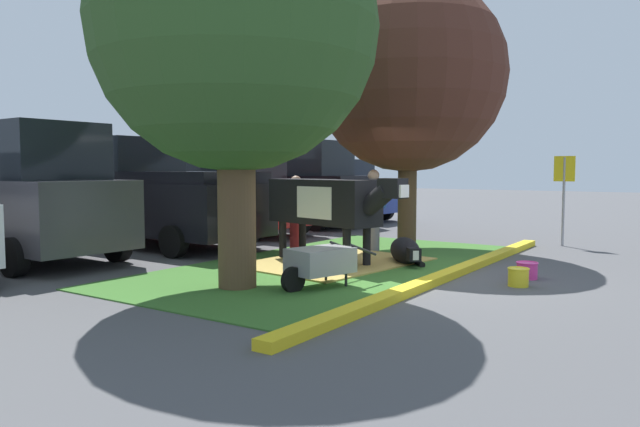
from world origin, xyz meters
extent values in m
plane|color=#4C4C4F|center=(0.00, 0.00, 0.00)|extent=(80.00, 80.00, 0.00)
cube|color=#386B28|center=(0.32, 1.58, 0.01)|extent=(8.21, 4.10, 0.02)
cube|color=yellow|center=(0.32, -0.62, 0.06)|extent=(9.41, 0.24, 0.12)
cube|color=tan|center=(0.40, 1.64, 0.03)|extent=(3.49, 2.80, 0.04)
cylinder|color=brown|center=(-2.24, 1.60, 1.13)|extent=(0.54, 0.54, 2.27)
sphere|color=#2D5123|center=(-2.24, 1.60, 3.68)|extent=(4.02, 4.02, 4.02)
cylinder|color=#4C3823|center=(2.88, 1.38, 1.13)|extent=(0.40, 0.40, 2.25)
sphere|color=#4C281E|center=(2.88, 1.38, 3.67)|extent=(4.04, 4.04, 4.04)
cube|color=black|center=(0.34, 1.84, 1.13)|extent=(1.23, 2.40, 0.80)
cube|color=white|center=(0.31, 1.70, 1.13)|extent=(0.92, 1.05, 0.56)
cylinder|color=black|center=(0.02, 0.55, 1.23)|extent=(0.46, 0.69, 0.58)
cube|color=black|center=(-0.05, 0.24, 1.41)|extent=(0.36, 0.49, 0.32)
cube|color=white|center=(-0.10, 0.05, 1.37)|extent=(0.22, 0.16, 0.20)
cylinder|color=black|center=(0.37, 0.95, 0.36)|extent=(0.14, 0.14, 0.73)
cylinder|color=black|center=(-0.10, 1.06, 0.36)|extent=(0.14, 0.14, 0.73)
cylinder|color=black|center=(0.79, 2.62, 0.36)|extent=(0.14, 0.14, 0.73)
cylinder|color=black|center=(0.31, 2.74, 0.36)|extent=(0.14, 0.14, 0.73)
cylinder|color=black|center=(0.63, 3.01, 0.88)|extent=(0.06, 0.06, 0.70)
ellipsoid|color=black|center=(1.10, 0.57, 0.24)|extent=(1.15, 1.07, 0.48)
cube|color=black|center=(0.64, 0.18, 0.26)|extent=(0.34, 0.33, 0.22)
cube|color=silver|center=(0.55, 0.10, 0.26)|extent=(0.11, 0.12, 0.16)
cylinder|color=black|center=(0.95, 0.20, 0.06)|extent=(0.33, 0.30, 0.10)
cylinder|color=slate|center=(2.14, 1.79, 0.43)|extent=(0.26, 0.26, 0.87)
cylinder|color=#23478C|center=(2.14, 1.79, 1.17)|extent=(0.34, 0.34, 0.60)
sphere|color=tan|center=(2.14, 1.79, 1.58)|extent=(0.24, 0.24, 0.24)
cylinder|color=#23478C|center=(2.23, 1.59, 1.20)|extent=(0.09, 0.09, 0.57)
cylinder|color=#23478C|center=(2.05, 1.99, 1.20)|extent=(0.09, 0.09, 0.57)
cylinder|color=maroon|center=(1.09, 2.99, 0.40)|extent=(0.26, 0.26, 0.81)
cylinder|color=#9E7F5B|center=(1.09, 2.99, 1.08)|extent=(0.34, 0.34, 0.55)
sphere|color=#8C664C|center=(1.09, 2.99, 1.47)|extent=(0.22, 0.22, 0.22)
cylinder|color=#9E7F5B|center=(1.29, 2.90, 1.11)|extent=(0.09, 0.09, 0.53)
cylinder|color=#9E7F5B|center=(0.89, 3.08, 1.11)|extent=(0.09, 0.09, 0.53)
cube|color=gray|center=(-1.56, 0.62, 0.40)|extent=(1.03, 0.81, 0.36)
cylinder|color=black|center=(-2.04, 0.75, 0.18)|extent=(0.37, 0.19, 0.36)
cylinder|color=black|center=(-1.33, 0.33, 0.12)|extent=(0.04, 0.04, 0.24)
cylinder|color=black|center=(-1.21, 0.75, 0.12)|extent=(0.04, 0.04, 0.24)
cylinder|color=black|center=(-0.99, 0.23, 0.52)|extent=(0.52, 0.18, 0.23)
cylinder|color=black|center=(-0.88, 0.66, 0.52)|extent=(0.52, 0.18, 0.23)
cylinder|color=#99999E|center=(5.34, -1.25, 0.98)|extent=(0.06, 0.06, 1.97)
cube|color=yellow|center=(5.34, -1.25, 1.72)|extent=(0.07, 0.44, 0.56)
cylinder|color=yellow|center=(0.16, -1.72, 0.13)|extent=(0.29, 0.29, 0.26)
torus|color=yellow|center=(0.16, -1.72, 0.26)|extent=(0.32, 0.32, 0.02)
cylinder|color=#EA3893|center=(0.85, -1.66, 0.13)|extent=(0.32, 0.32, 0.25)
torus|color=#EA3893|center=(0.85, -1.66, 0.25)|extent=(0.34, 0.34, 0.02)
cube|color=#3D3D42|center=(-2.55, 6.60, 0.92)|extent=(2.07, 4.67, 1.20)
cube|color=black|center=(-2.55, 6.60, 2.02)|extent=(1.79, 3.26, 1.00)
cylinder|color=black|center=(-1.54, 8.06, 0.32)|extent=(0.24, 0.65, 0.64)
cylinder|color=black|center=(-3.55, 5.14, 0.32)|extent=(0.24, 0.65, 0.64)
cylinder|color=black|center=(-1.65, 5.07, 0.32)|extent=(0.24, 0.65, 0.64)
cube|color=black|center=(0.33, 6.30, 0.87)|extent=(2.20, 5.47, 1.10)
cube|color=black|center=(0.36, 7.24, 1.92)|extent=(1.90, 1.87, 1.00)
cube|color=black|center=(0.28, 5.08, 1.54)|extent=(2.00, 2.77, 0.24)
cylinder|color=black|center=(-0.61, 8.09, 0.32)|extent=(0.24, 0.65, 0.64)
cylinder|color=black|center=(1.39, 8.01, 0.32)|extent=(0.24, 0.65, 0.64)
cylinder|color=black|center=(-0.74, 4.58, 0.32)|extent=(0.24, 0.65, 0.64)
cylinder|color=black|center=(1.26, 4.51, 0.32)|extent=(0.24, 0.65, 0.64)
cube|color=red|center=(3.11, 6.45, 0.77)|extent=(1.96, 4.46, 0.90)
cube|color=black|center=(3.11, 6.45, 1.62)|extent=(1.66, 2.26, 0.80)
cylinder|color=black|center=(2.26, 7.91, 0.32)|extent=(0.24, 0.65, 0.64)
cylinder|color=black|center=(4.06, 7.84, 0.32)|extent=(0.24, 0.65, 0.64)
cylinder|color=black|center=(2.16, 5.05, 0.32)|extent=(0.24, 0.65, 0.64)
cylinder|color=black|center=(3.96, 4.99, 0.32)|extent=(0.24, 0.65, 0.64)
cube|color=black|center=(5.86, 6.53, 0.92)|extent=(2.07, 4.67, 1.20)
cube|color=black|center=(5.86, 6.53, 2.02)|extent=(1.79, 3.26, 1.00)
cylinder|color=black|center=(4.97, 8.06, 0.32)|extent=(0.24, 0.65, 0.64)
cylinder|color=black|center=(6.87, 7.99, 0.32)|extent=(0.24, 0.65, 0.64)
cylinder|color=black|center=(4.86, 5.07, 0.32)|extent=(0.24, 0.65, 0.64)
cylinder|color=black|center=(6.76, 5.00, 0.32)|extent=(0.24, 0.65, 0.64)
cube|color=navy|center=(8.22, 6.63, 0.77)|extent=(1.96, 4.46, 0.90)
cube|color=black|center=(8.22, 6.63, 1.62)|extent=(1.66, 2.26, 0.80)
cylinder|color=black|center=(7.37, 8.10, 0.32)|extent=(0.24, 0.65, 0.64)
cylinder|color=black|center=(9.17, 8.03, 0.32)|extent=(0.24, 0.65, 0.64)
cylinder|color=black|center=(7.27, 5.24, 0.32)|extent=(0.24, 0.65, 0.64)
cylinder|color=black|center=(9.07, 5.17, 0.32)|extent=(0.24, 0.65, 0.64)
camera|label=1|loc=(-8.57, -4.09, 1.71)|focal=33.31mm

